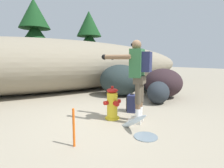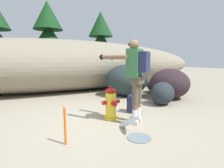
% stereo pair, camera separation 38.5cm
% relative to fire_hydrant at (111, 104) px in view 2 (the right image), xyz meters
% --- Properties ---
extents(ground_plane, '(56.00, 56.00, 0.04)m').
position_rel_fire_hydrant_xyz_m(ground_plane, '(-0.13, -0.07, -0.36)').
color(ground_plane, gray).
extents(dirt_embankment, '(14.34, 3.20, 2.20)m').
position_rel_fire_hydrant_xyz_m(dirt_embankment, '(-0.13, 4.30, 0.76)').
color(dirt_embankment, gray).
rests_on(dirt_embankment, ground_plane).
extents(fire_hydrant, '(0.42, 0.37, 0.75)m').
position_rel_fire_hydrant_xyz_m(fire_hydrant, '(0.00, 0.00, 0.00)').
color(fire_hydrant, yellow).
rests_on(fire_hydrant, ground_plane).
extents(hydrant_water_jet, '(0.41, 1.17, 0.68)m').
position_rel_fire_hydrant_xyz_m(hydrant_water_jet, '(0.00, -0.70, -0.27)').
color(hydrant_water_jet, silver).
rests_on(hydrant_water_jet, ground_plane).
extents(utility_worker, '(0.88, 1.01, 1.72)m').
position_rel_fire_hydrant_xyz_m(utility_worker, '(0.32, -0.45, 0.75)').
color(utility_worker, beige).
rests_on(utility_worker, ground_plane).
extents(spare_backpack, '(0.36, 0.36, 0.47)m').
position_rel_fire_hydrant_xyz_m(spare_backpack, '(0.73, 0.21, -0.13)').
color(spare_backpack, '#23284C').
rests_on(spare_backpack, ground_plane).
extents(boulder_large, '(1.74, 1.74, 1.03)m').
position_rel_fire_hydrant_xyz_m(boulder_large, '(2.78, 1.05, 0.17)').
color(boulder_large, '#2D1F23').
rests_on(boulder_large, ground_plane).
extents(boulder_mid, '(2.04, 2.03, 1.17)m').
position_rel_fire_hydrant_xyz_m(boulder_mid, '(1.63, 2.09, 0.24)').
color(boulder_mid, '#222D2D').
rests_on(boulder_mid, ground_plane).
extents(boulder_small, '(1.10, 1.03, 0.68)m').
position_rel_fire_hydrant_xyz_m(boulder_small, '(1.96, 0.49, -0.00)').
color(boulder_small, '#22292F').
rests_on(boulder_small, ground_plane).
extents(boulder_outlier, '(0.99, 0.96, 0.54)m').
position_rel_fire_hydrant_xyz_m(boulder_outlier, '(3.14, 2.01, -0.08)').
color(boulder_outlier, '#212B2F').
rests_on(boulder_outlier, ground_plane).
extents(pine_tree_left, '(2.89, 2.89, 5.13)m').
position_rel_fire_hydrant_xyz_m(pine_tree_left, '(-0.25, 8.85, 2.64)').
color(pine_tree_left, '#47331E').
rests_on(pine_tree_left, ground_plane).
extents(pine_tree_center, '(2.83, 2.83, 4.95)m').
position_rel_fire_hydrant_xyz_m(pine_tree_center, '(3.52, 9.02, 2.45)').
color(pine_tree_center, '#47331E').
rests_on(pine_tree_center, ground_plane).
extents(survey_stake, '(0.04, 0.04, 0.60)m').
position_rel_fire_hydrant_xyz_m(survey_stake, '(-1.16, -0.77, -0.04)').
color(survey_stake, '#E55914').
rests_on(survey_stake, ground_plane).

